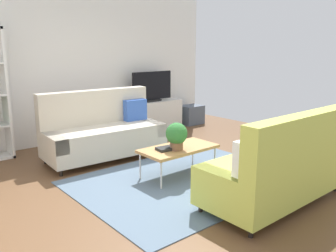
{
  "coord_description": "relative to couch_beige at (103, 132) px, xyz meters",
  "views": [
    {
      "loc": [
        -2.96,
        -3.56,
        1.79
      ],
      "look_at": [
        0.29,
        0.32,
        0.65
      ],
      "focal_mm": 37.58,
      "sensor_mm": 36.0,
      "label": 1
    }
  ],
  "objects": [
    {
      "name": "ground_plane",
      "position": [
        0.19,
        -1.39,
        -0.44
      ],
      "size": [
        7.68,
        7.68,
        0.0
      ],
      "primitive_type": "plane",
      "color": "brown"
    },
    {
      "name": "wall_far",
      "position": [
        0.19,
        1.41,
        1.01
      ],
      "size": [
        6.4,
        0.12,
        2.9
      ],
      "primitive_type": "cube",
      "color": "white",
      "rests_on": "ground_plane"
    },
    {
      "name": "area_rug",
      "position": [
        0.33,
        -1.62,
        -0.44
      ],
      "size": [
        2.9,
        2.2,
        0.01
      ],
      "primitive_type": "cube",
      "color": "slate",
      "rests_on": "ground_plane"
    },
    {
      "name": "couch_beige",
      "position": [
        0.0,
        0.0,
        0.0
      ],
      "size": [
        1.95,
        0.95,
        1.1
      ],
      "rotation": [
        0.0,
        0.0,
        3.08
      ],
      "color": "beige",
      "rests_on": "ground_plane"
    },
    {
      "name": "couch_green",
      "position": [
        0.67,
        -2.84,
        0.01
      ],
      "size": [
        1.9,
        0.84,
        1.1
      ],
      "rotation": [
        0.0,
        0.0,
        0.0
      ],
      "color": "#C1CC51",
      "rests_on": "ground_plane"
    },
    {
      "name": "coffee_table",
      "position": [
        0.38,
        -1.42,
        -0.05
      ],
      "size": [
        1.1,
        0.56,
        0.42
      ],
      "color": "#B7844C",
      "rests_on": "ground_plane"
    },
    {
      "name": "tv_console",
      "position": [
        1.81,
        1.07,
        -0.12
      ],
      "size": [
        1.4,
        0.44,
        0.64
      ],
      "primitive_type": "cube",
      "color": "silver",
      "rests_on": "ground_plane"
    },
    {
      "name": "tv",
      "position": [
        1.81,
        1.05,
        0.51
      ],
      "size": [
        1.0,
        0.2,
        0.64
      ],
      "color": "black",
      "rests_on": "tv_console"
    },
    {
      "name": "storage_trunk",
      "position": [
        2.91,
        0.97,
        -0.22
      ],
      "size": [
        0.52,
        0.4,
        0.44
      ],
      "primitive_type": "cube",
      "color": "#4C5666",
      "rests_on": "ground_plane"
    },
    {
      "name": "potted_plant",
      "position": [
        0.28,
        -1.49,
        0.19
      ],
      "size": [
        0.3,
        0.3,
        0.38
      ],
      "color": "brown",
      "rests_on": "coffee_table"
    },
    {
      "name": "table_book_0",
      "position": [
        0.16,
        -1.4,
        -0.0
      ],
      "size": [
        0.26,
        0.21,
        0.04
      ],
      "primitive_type": "cube",
      "rotation": [
        0.0,
        0.0,
        -0.13
      ],
      "color": "#262626",
      "rests_on": "coffee_table"
    },
    {
      "name": "vase_0",
      "position": [
        1.23,
        1.12,
        0.28
      ],
      "size": [
        0.08,
        0.08,
        0.15
      ],
      "primitive_type": "cylinder",
      "color": "#4C72B2",
      "rests_on": "tv_console"
    },
    {
      "name": "bottle_0",
      "position": [
        1.37,
        1.03,
        0.3
      ],
      "size": [
        0.06,
        0.06,
        0.21
      ],
      "primitive_type": "cylinder",
      "color": "purple",
      "rests_on": "tv_console"
    },
    {
      "name": "bottle_1",
      "position": [
        1.49,
        1.03,
        0.27
      ],
      "size": [
        0.05,
        0.05,
        0.15
      ],
      "primitive_type": "cylinder",
      "color": "#3359B2",
      "rests_on": "tv_console"
    }
  ]
}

